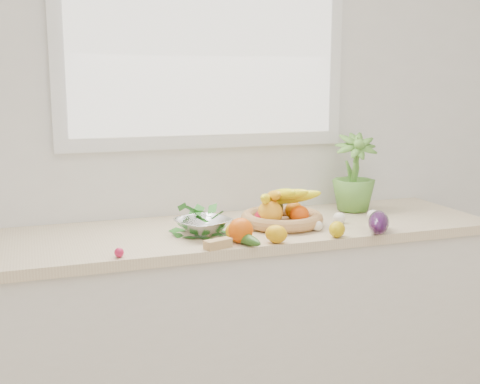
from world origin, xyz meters
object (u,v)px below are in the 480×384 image
object	(u,v)px
eggplant	(379,222)
potted_herb	(354,172)
cucumber	(242,237)
fruit_basket	(281,213)
colander_with_spinach	(203,221)
apple	(263,219)

from	to	relation	value
eggplant	potted_herb	xyz separation A→B (m)	(0.11, 0.40, 0.14)
cucumber	fruit_basket	size ratio (longest dim) A/B	0.61
eggplant	potted_herb	bearing A→B (deg)	74.01
fruit_basket	colander_with_spinach	xyz separation A→B (m)	(-0.35, -0.05, 0.01)
potted_herb	fruit_basket	bearing A→B (deg)	-160.35
eggplant	cucumber	world-z (taller)	eggplant
potted_herb	colander_with_spinach	bearing A→B (deg)	-165.62
cucumber	potted_herb	size ratio (longest dim) A/B	0.67
apple	cucumber	bearing A→B (deg)	-130.12
eggplant	fruit_basket	size ratio (longest dim) A/B	0.55
apple	fruit_basket	world-z (taller)	fruit_basket
eggplant	potted_herb	size ratio (longest dim) A/B	0.61
potted_herb	colander_with_spinach	xyz separation A→B (m)	(-0.78, -0.20, -0.12)
potted_herb	fruit_basket	size ratio (longest dim) A/B	0.90
eggplant	potted_herb	distance (m)	0.44
cucumber	eggplant	bearing A→B (deg)	-4.09
eggplant	apple	bearing A→B (deg)	150.46
apple	colander_with_spinach	xyz separation A→B (m)	(-0.26, -0.03, 0.02)
eggplant	cucumber	distance (m)	0.56
cucumber	fruit_basket	bearing A→B (deg)	39.94
apple	eggplant	world-z (taller)	eggplant
fruit_basket	eggplant	bearing A→B (deg)	-38.06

